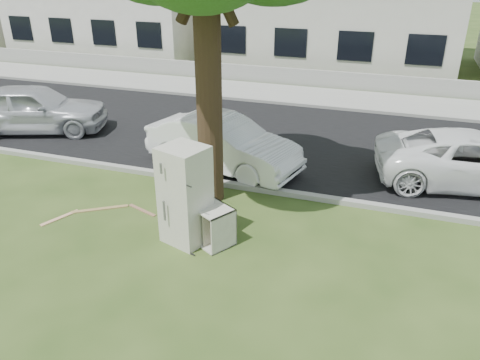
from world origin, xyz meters
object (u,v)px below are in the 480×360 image
(fridge, at_px, (185,195))
(car_center, at_px, (223,143))
(cabinet, at_px, (208,223))
(car_right, at_px, (475,160))
(car_left, at_px, (34,108))

(fridge, xyz_separation_m, car_center, (-0.55, 3.41, -0.28))
(car_center, bearing_deg, fridge, -156.43)
(fridge, height_order, cabinet, fridge)
(fridge, distance_m, car_right, 6.99)
(car_center, distance_m, car_right, 6.05)
(fridge, relative_size, cabinet, 1.98)
(fridge, xyz_separation_m, cabinet, (0.40, 0.11, -0.58))
(car_left, bearing_deg, fridge, -140.85)
(fridge, height_order, car_right, fridge)
(cabinet, distance_m, car_center, 3.44)
(car_left, bearing_deg, cabinet, -138.82)
(cabinet, height_order, car_left, car_left)
(fridge, height_order, car_center, fridge)
(cabinet, relative_size, car_left, 0.22)
(cabinet, xyz_separation_m, car_left, (-7.45, 4.08, 0.36))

